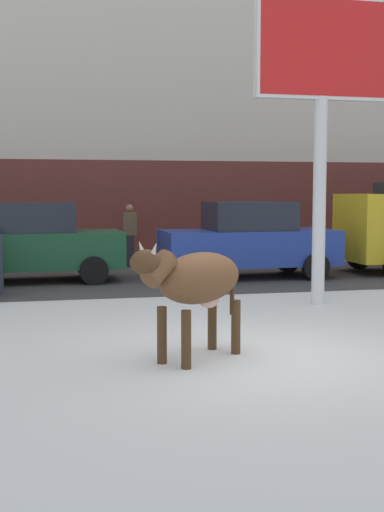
{
  "coord_description": "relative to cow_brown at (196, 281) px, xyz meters",
  "views": [
    {
      "loc": [
        -2.6,
        -8.15,
        2.1
      ],
      "look_at": [
        -0.34,
        2.03,
        1.1
      ],
      "focal_mm": 47.83,
      "sensor_mm": 36.0,
      "label": 1
    }
  ],
  "objects": [
    {
      "name": "billboard",
      "position": [
        3.14,
        3.59,
        3.32
      ],
      "size": [
        2.52,
        0.25,
        5.56
      ],
      "color": "silver",
      "rests_on": "ground"
    },
    {
      "name": "pedestrian_near_billboard",
      "position": [
        0.52,
        10.52,
        -0.11
      ],
      "size": [
        0.36,
        0.24,
        1.73
      ],
      "color": "#282833",
      "rests_on": "ground"
    },
    {
      "name": "building_facade",
      "position": [
        0.74,
        15.07,
        5.49
      ],
      "size": [
        44.0,
        6.1,
        13.0
      ],
      "color": "beige",
      "rests_on": "ground"
    },
    {
      "name": "cow_brown",
      "position": [
        0.0,
        0.0,
        0.0
      ],
      "size": [
        1.76,
        1.48,
        1.54
      ],
      "color": "brown",
      "rests_on": "ground"
    },
    {
      "name": "car_blue_sedan",
      "position": [
        3.03,
        7.58,
        -0.09
      ],
      "size": [
        4.23,
        2.05,
        1.84
      ],
      "color": "#233D9E",
      "rests_on": "ground"
    },
    {
      "name": "car_darkgreen_sedan",
      "position": [
        -2.11,
        7.97,
        -0.09
      ],
      "size": [
        4.23,
        2.05,
        1.84
      ],
      "color": "#194C2D",
      "rests_on": "ground"
    },
    {
      "name": "ground_plane",
      "position": [
        0.74,
        0.01,
        -0.99
      ],
      "size": [
        120.0,
        120.0,
        0.0
      ],
      "primitive_type": "plane",
      "color": "white"
    },
    {
      "name": "road_strip",
      "position": [
        0.74,
        7.85,
        -0.99
      ],
      "size": [
        60.0,
        5.6,
        0.01
      ],
      "primitive_type": "cube",
      "color": "#423F3F",
      "rests_on": "ground"
    }
  ]
}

